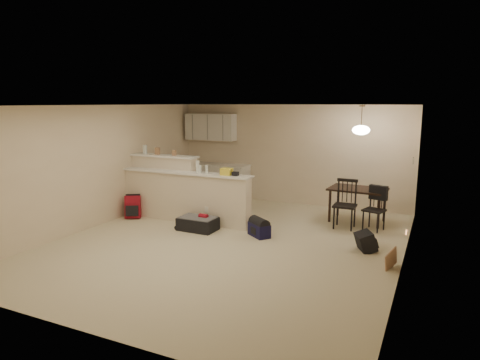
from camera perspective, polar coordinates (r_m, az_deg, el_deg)
The scene contains 22 objects.
room at distance 7.69m, azimuth -1.54°, elevation 0.56°, with size 7.00×7.02×2.50m.
breakfast_bar at distance 9.51m, azimuth -8.36°, elevation -1.58°, with size 3.08×0.58×1.39m.
upper_cabinets at distance 11.56m, azimuth -3.94°, elevation 7.06°, with size 1.40×0.34×0.70m, color white.
kitchen_counter at distance 11.52m, azimuth -3.30°, elevation -0.21°, with size 1.80×0.60×0.90m, color white.
thermostat at distance 8.39m, azimuth 22.09°, elevation 2.36°, with size 0.02×0.12×0.12m, color beige.
jar at distance 10.03m, azimuth -12.56°, elevation 4.00°, with size 0.10×0.10×0.20m, color silver.
cereal_box at distance 9.83m, azimuth -10.96°, elevation 3.81°, with size 0.10×0.07×0.16m, color #A37654.
small_box at distance 9.57m, azimuth -8.76°, elevation 3.59°, with size 0.08×0.06×0.12m, color #A37654.
bottle_a at distance 9.03m, azimuth -5.67°, elevation 1.79°, with size 0.07×0.07×0.26m, color silver.
bottle_b at distance 8.93m, azimuth -4.47°, elevation 1.45°, with size 0.06×0.06×0.18m, color silver.
bag_lump at distance 8.71m, azimuth -1.81°, elevation 1.12°, with size 0.22×0.18×0.14m, color #A37654.
pouch at distance 8.63m, azimuth -0.63°, elevation 0.84°, with size 0.12×0.10×0.08m, color #A37654.
extra_item_x at distance 9.01m, azimuth -5.38°, elevation 1.48°, with size 0.06×0.06×0.17m, color silver.
dining_table at distance 9.52m, azimuth 15.44°, elevation -1.59°, with size 1.23×0.86×0.74m.
pendant_lamp at distance 9.34m, azimuth 15.84°, elevation 6.48°, with size 0.36×0.36×0.62m.
dining_chair_near at distance 8.99m, azimuth 13.81°, elevation -3.17°, with size 0.44×0.42×1.00m, color black, non-canonical shape.
dining_chair_far at distance 9.02m, azimuth 17.45°, elevation -3.70°, with size 0.39×0.37×0.88m, color black, non-canonical shape.
suitcase at distance 8.74m, azimuth -5.63°, elevation -5.84°, with size 0.76×0.49×0.26m, color black.
red_backpack at distance 9.85m, azimuth -14.09°, elevation -3.51°, with size 0.34×0.21×0.50m, color maroon.
navy_duffel at distance 8.31m, azimuth 2.57°, elevation -6.66°, with size 0.47×0.26×0.26m, color #14133B.
black_daypack at distance 7.82m, azimuth 16.41°, elevation -7.90°, with size 0.37×0.26×0.32m, color black.
cardboard_sheet at distance 7.15m, azimuth 19.48°, elevation -9.98°, with size 0.38×0.02×0.29m, color #A37654.
Camera 1 is at (3.40, -6.77, 2.55)m, focal length 32.00 mm.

